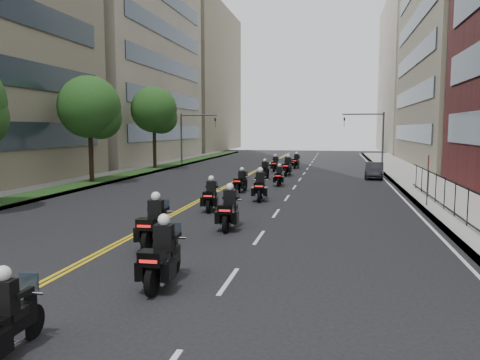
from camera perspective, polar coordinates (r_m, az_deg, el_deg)
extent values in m
cube|color=gray|center=(32.34, 22.38, -1.09)|extent=(4.00, 90.00, 0.15)
cube|color=gray|center=(36.42, -17.93, -0.15)|extent=(4.00, 90.00, 0.15)
cube|color=#193C15|center=(36.02, -16.82, -0.03)|extent=(2.00, 90.00, 0.04)
cube|color=#333F4C|center=(55.11, 20.04, 5.42)|extent=(0.12, 24.08, 1.80)
cube|color=#333F4C|center=(55.23, 20.20, 9.57)|extent=(0.12, 24.08, 1.80)
cube|color=#333F4C|center=(55.63, 20.36, 13.68)|extent=(0.12, 24.08, 1.80)
cube|color=#333F4C|center=(56.31, 20.52, 17.72)|extent=(0.12, 24.08, 1.80)
cube|color=gray|center=(86.43, 22.36, 11.81)|extent=(15.00, 28.00, 26.00)
cube|color=gray|center=(62.59, -16.03, 18.06)|extent=(16.00, 28.00, 34.00)
cube|color=#333F4C|center=(58.00, -8.51, 5.75)|extent=(0.12, 24.08, 1.80)
cube|color=#333F4C|center=(58.10, -8.57, 9.70)|extent=(0.12, 24.08, 1.80)
cube|color=#333F4C|center=(58.48, -8.64, 13.61)|extent=(0.12, 24.08, 1.80)
cube|color=#333F4C|center=(59.13, -8.71, 17.46)|extent=(0.12, 24.08, 1.80)
cube|color=gray|center=(89.44, -6.86, 12.03)|extent=(16.00, 28.00, 26.00)
cube|color=black|center=(19.36, 26.85, -1.38)|extent=(0.05, 28.00, 0.05)
cube|color=black|center=(19.56, 26.66, -5.16)|extent=(0.05, 28.00, 0.05)
cylinder|color=#2E2014|center=(34.98, -17.72, 3.68)|extent=(0.32, 0.32, 5.11)
sphere|color=#22521B|center=(34.98, -17.88, 8.47)|extent=(4.40, 4.40, 4.40)
sphere|color=#22521B|center=(35.02, -16.66, 7.31)|extent=(3.08, 3.08, 3.08)
cylinder|color=#2E2014|center=(45.82, -10.39, 4.59)|extent=(0.32, 0.32, 5.39)
sphere|color=#22521B|center=(45.84, -10.46, 8.44)|extent=(4.40, 4.40, 4.40)
sphere|color=#22521B|center=(45.97, -9.56, 7.49)|extent=(3.08, 3.08, 3.08)
cylinder|color=#3F3F44|center=(48.75, 17.02, 4.64)|extent=(0.18, 0.18, 5.60)
cylinder|color=#3F3F44|center=(48.61, 14.76, 7.77)|extent=(4.00, 0.14, 0.14)
imported|color=black|center=(48.52, 12.59, 6.88)|extent=(0.16, 0.20, 1.00)
cylinder|color=#3F3F44|center=(51.20, -7.15, 4.93)|extent=(0.18, 0.18, 5.60)
cylinder|color=#3F3F44|center=(50.61, -5.03, 7.88)|extent=(4.00, 0.14, 0.14)
imported|color=black|center=(50.11, -3.03, 7.00)|extent=(0.16, 0.20, 1.00)
cylinder|color=black|center=(10.02, -24.07, -15.48)|extent=(0.15, 0.66, 0.66)
cube|color=black|center=(9.34, -26.88, -15.45)|extent=(0.44, 1.31, 0.39)
cube|color=silver|center=(9.46, -26.63, -16.61)|extent=(0.38, 0.54, 0.29)
cube|color=black|center=(9.22, -26.85, -12.56)|extent=(0.43, 0.28, 0.60)
sphere|color=white|center=(9.11, -26.94, -10.13)|extent=(0.28, 0.28, 0.28)
cylinder|color=black|center=(11.48, -10.67, -12.02)|extent=(0.18, 0.74, 0.73)
cylinder|color=black|center=(13.04, -8.03, -9.74)|extent=(0.18, 0.74, 0.73)
cube|color=black|center=(12.17, -9.29, -9.45)|extent=(0.50, 1.47, 0.43)
cube|color=silver|center=(12.29, -9.19, -10.50)|extent=(0.43, 0.61, 0.32)
cube|color=black|center=(11.32, -10.73, -9.33)|extent=(0.58, 0.47, 0.35)
cube|color=red|center=(11.12, -11.13, -9.73)|extent=(0.43, 0.05, 0.08)
cube|color=black|center=(12.09, -9.25, -6.92)|extent=(0.48, 0.32, 0.67)
sphere|color=white|center=(12.00, -9.27, -4.80)|extent=(0.31, 0.31, 0.31)
cylinder|color=black|center=(15.27, -11.29, -7.39)|extent=(0.19, 0.76, 0.75)
cylinder|color=black|center=(16.90, -9.26, -6.03)|extent=(0.19, 0.76, 0.75)
cube|color=black|center=(16.02, -10.24, -5.60)|extent=(0.54, 1.51, 0.44)
cube|color=silver|center=(16.12, -10.16, -6.44)|extent=(0.45, 0.63, 0.33)
cube|color=black|center=(15.15, -11.34, -5.28)|extent=(0.60, 0.49, 0.35)
cube|color=red|center=(14.94, -11.64, -5.54)|extent=(0.44, 0.06, 0.08)
cube|color=black|center=(15.97, -10.22, -3.62)|extent=(0.50, 0.33, 0.68)
sphere|color=white|center=(15.90, -10.24, -1.97)|extent=(0.32, 0.32, 0.32)
cylinder|color=black|center=(17.85, -1.76, -5.32)|extent=(0.18, 0.74, 0.73)
cylinder|color=black|center=(19.51, -0.83, -4.32)|extent=(0.18, 0.74, 0.73)
cube|color=black|center=(18.62, -1.27, -3.89)|extent=(0.52, 1.47, 0.43)
cube|color=silver|center=(18.72, -1.24, -4.61)|extent=(0.44, 0.61, 0.32)
cube|color=black|center=(17.74, -1.76, -3.55)|extent=(0.58, 0.48, 0.34)
cube|color=red|center=(17.53, -1.90, -3.75)|extent=(0.43, 0.05, 0.08)
cube|color=black|center=(18.59, -1.25, -2.23)|extent=(0.49, 0.32, 0.67)
sphere|color=white|center=(18.53, -1.25, -0.85)|extent=(0.31, 0.31, 0.31)
cylinder|color=black|center=(22.00, -3.85, -3.18)|extent=(0.22, 0.69, 0.68)
cylinder|color=black|center=(23.57, -3.25, -2.55)|extent=(0.22, 0.69, 0.68)
cube|color=black|center=(22.74, -3.54, -2.15)|extent=(0.57, 1.40, 0.40)
cube|color=silver|center=(22.83, -3.52, -2.71)|extent=(0.44, 0.59, 0.30)
cube|color=black|center=(21.92, -3.86, -1.84)|extent=(0.57, 0.48, 0.32)
cube|color=red|center=(21.72, -3.95, -1.97)|extent=(0.40, 0.08, 0.07)
cube|color=black|center=(22.72, -3.53, -0.88)|extent=(0.47, 0.33, 0.62)
sphere|color=white|center=(22.68, -3.54, 0.18)|extent=(0.29, 0.29, 0.29)
cylinder|color=black|center=(25.13, 2.35, -1.93)|extent=(0.22, 0.75, 0.74)
cylinder|color=black|center=(26.85, 2.58, -1.40)|extent=(0.22, 0.75, 0.74)
cube|color=black|center=(25.95, 2.47, -0.99)|extent=(0.60, 1.50, 0.43)
cube|color=silver|center=(26.04, 2.47, -1.52)|extent=(0.47, 0.63, 0.33)
cube|color=black|center=(25.06, 2.35, -0.65)|extent=(0.61, 0.51, 0.35)
cube|color=red|center=(24.83, 2.32, -0.76)|extent=(0.44, 0.07, 0.08)
cube|color=black|center=(25.94, 2.48, 0.21)|extent=(0.50, 0.35, 0.67)
sphere|color=white|center=(25.91, 2.49, 1.22)|extent=(0.31, 0.31, 0.31)
cylinder|color=black|center=(28.64, -0.23, -1.03)|extent=(0.19, 0.64, 0.63)
cylinder|color=black|center=(30.04, 0.62, -0.68)|extent=(0.19, 0.64, 0.63)
cube|color=black|center=(29.31, 0.20, -0.35)|extent=(0.51, 1.28, 0.37)
cube|color=silver|center=(29.38, 0.23, -0.75)|extent=(0.40, 0.54, 0.28)
cube|color=black|center=(28.58, -0.24, -0.07)|extent=(0.52, 0.44, 0.30)
cube|color=red|center=(28.40, -0.35, -0.15)|extent=(0.37, 0.07, 0.06)
cube|color=black|center=(29.30, 0.23, 0.56)|extent=(0.43, 0.30, 0.57)
sphere|color=white|center=(29.28, 0.23, 1.32)|extent=(0.27, 0.27, 0.27)
cylinder|color=black|center=(32.06, 4.67, -0.27)|extent=(0.14, 0.63, 0.62)
cylinder|color=black|center=(33.52, 4.93, 0.01)|extent=(0.14, 0.63, 0.62)
cube|color=black|center=(32.76, 4.81, 0.32)|extent=(0.41, 1.24, 0.37)
cube|color=silver|center=(32.83, 4.81, -0.04)|extent=(0.36, 0.51, 0.28)
cube|color=black|center=(32.01, 4.68, 0.58)|extent=(0.48, 0.39, 0.29)
cube|color=red|center=(31.82, 4.64, 0.51)|extent=(0.37, 0.03, 0.06)
cube|color=black|center=(32.76, 4.82, 1.13)|extent=(0.41, 0.26, 0.57)
sphere|color=white|center=(32.74, 4.83, 1.80)|extent=(0.27, 0.27, 0.27)
cylinder|color=black|center=(36.12, 2.66, 0.50)|extent=(0.22, 0.67, 0.65)
cylinder|color=black|center=(37.59, 3.33, 0.72)|extent=(0.22, 0.67, 0.65)
cube|color=black|center=(36.83, 3.00, 1.03)|extent=(0.58, 1.34, 0.38)
cube|color=silver|center=(36.89, 3.02, 0.70)|extent=(0.43, 0.57, 0.29)
cube|color=black|center=(36.07, 2.66, 1.29)|extent=(0.55, 0.47, 0.31)
cube|color=red|center=(35.88, 2.57, 1.23)|extent=(0.38, 0.08, 0.07)
cube|color=black|center=(36.83, 3.03, 1.78)|extent=(0.46, 0.32, 0.60)
sphere|color=white|center=(36.81, 3.04, 2.41)|extent=(0.28, 0.28, 0.28)
cylinder|color=black|center=(38.91, 5.60, 0.96)|extent=(0.21, 0.75, 0.74)
cylinder|color=black|center=(40.61, 6.05, 1.17)|extent=(0.21, 0.75, 0.74)
cube|color=black|center=(39.74, 5.83, 1.50)|extent=(0.57, 1.50, 0.43)
cube|color=silver|center=(39.81, 5.84, 1.15)|extent=(0.46, 0.63, 0.33)
cube|color=black|center=(38.86, 5.61, 1.78)|extent=(0.60, 0.50, 0.35)
cube|color=red|center=(38.64, 5.54, 1.73)|extent=(0.44, 0.07, 0.08)
cube|color=black|center=(39.75, 5.86, 2.29)|extent=(0.50, 0.34, 0.67)
sphere|color=white|center=(39.73, 5.87, 2.95)|extent=(0.31, 0.31, 0.31)
cylinder|color=black|center=(42.90, 4.16, 1.40)|extent=(0.16, 0.66, 0.65)
cylinder|color=black|center=(44.41, 4.48, 1.57)|extent=(0.16, 0.66, 0.65)
cube|color=black|center=(43.63, 4.32, 1.84)|extent=(0.45, 1.31, 0.38)
cube|color=silver|center=(43.69, 4.33, 1.55)|extent=(0.38, 0.54, 0.29)
cube|color=black|center=(42.86, 4.16, 2.07)|extent=(0.51, 0.42, 0.31)
cube|color=red|center=(42.66, 4.12, 2.02)|extent=(0.38, 0.04, 0.07)
cube|color=black|center=(43.64, 4.34, 2.47)|extent=(0.43, 0.28, 0.59)
sphere|color=white|center=(43.63, 4.34, 3.00)|extent=(0.28, 0.28, 0.28)
cylinder|color=black|center=(46.50, 6.67, 1.76)|extent=(0.22, 0.68, 0.67)
cylinder|color=black|center=(48.04, 7.06, 1.90)|extent=(0.22, 0.68, 0.67)
cube|color=black|center=(47.25, 6.87, 2.17)|extent=(0.57, 1.37, 0.39)
cube|color=silver|center=(47.31, 6.88, 1.90)|extent=(0.44, 0.58, 0.29)
cube|color=black|center=(46.47, 6.68, 2.39)|extent=(0.56, 0.47, 0.31)
cube|color=red|center=(46.27, 6.63, 2.35)|extent=(0.39, 0.08, 0.07)
cube|color=black|center=(47.27, 6.89, 2.76)|extent=(0.46, 0.33, 0.61)
sphere|color=white|center=(47.25, 6.90, 3.26)|extent=(0.28, 0.28, 0.28)
imported|color=black|center=(38.87, 16.08, 1.13)|extent=(1.76, 4.00, 1.28)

